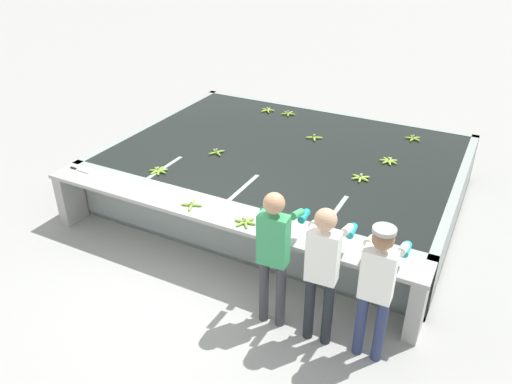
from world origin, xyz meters
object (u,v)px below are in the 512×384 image
worker_2 (378,281)px  banana_bunch_floating_4 (360,178)px  knife_0 (77,169)px  banana_bunch_floating_7 (288,114)px  banana_bunch_floating_6 (389,161)px  worker_0 (274,247)px  banana_bunch_floating_5 (413,138)px  banana_bunch_floating_2 (217,152)px  banana_bunch_ledge_0 (192,205)px  banana_bunch_floating_1 (314,138)px  banana_bunch_floating_0 (158,171)px  banana_bunch_ledge_1 (245,222)px  worker_1 (323,264)px  banana_bunch_floating_3 (267,110)px

worker_2 → banana_bunch_floating_4: 2.38m
banana_bunch_floating_4 → knife_0: 4.04m
banana_bunch_floating_4 → banana_bunch_floating_7: same height
banana_bunch_floating_6 → banana_bunch_floating_7: (-2.16, 1.15, 0.00)m
worker_0 → banana_bunch_floating_5: bearing=81.4°
banana_bunch_floating_2 → banana_bunch_ledge_0: (0.56, -1.51, 0.00)m
worker_2 → banana_bunch_floating_1: size_ratio=5.90×
banana_bunch_floating_0 → banana_bunch_floating_2: bearing=66.2°
worker_0 → banana_bunch_floating_2: size_ratio=6.59×
banana_bunch_floating_0 → banana_bunch_ledge_1: size_ratio=0.99×
worker_0 → banana_bunch_ledge_1: (-0.62, 0.48, -0.14)m
banana_bunch_floating_0 → worker_1: bearing=-21.2°
worker_1 → banana_bunch_floating_2: worker_1 is taller
banana_bunch_floating_7 → knife_0: banana_bunch_floating_7 is taller
banana_bunch_floating_3 → banana_bunch_floating_7: size_ratio=1.00×
banana_bunch_floating_0 → banana_bunch_floating_3: size_ratio=1.01×
worker_1 → worker_2: (0.55, 0.03, -0.03)m
banana_bunch_floating_0 → banana_bunch_floating_1: same height
banana_bunch_floating_0 → knife_0: 1.19m
worker_0 → banana_bunch_floating_1: (-0.84, 3.27, -0.14)m
banana_bunch_floating_4 → banana_bunch_floating_1: bearing=136.7°
worker_1 → banana_bunch_ledge_0: (-1.95, 0.54, -0.13)m
banana_bunch_floating_6 → knife_0: (-3.92, -2.33, -0.01)m
worker_0 → banana_bunch_ledge_1: 0.79m
banana_bunch_floating_1 → banana_bunch_ledge_0: banana_bunch_ledge_0 is taller
banana_bunch_floating_0 → banana_bunch_floating_3: 2.99m
banana_bunch_floating_6 → banana_bunch_ledge_0: bearing=-127.6°
banana_bunch_ledge_1 → banana_bunch_floating_7: bearing=106.5°
banana_bunch_floating_4 → worker_2: bearing=-69.2°
banana_bunch_floating_4 → banana_bunch_floating_5: 1.79m
worker_0 → worker_1: worker_0 is taller
banana_bunch_floating_6 → banana_bunch_floating_7: same height
worker_2 → banana_bunch_floating_0: worker_2 is taller
banana_bunch_floating_6 → banana_bunch_ledge_0: (-1.87, -2.43, 0.00)m
banana_bunch_floating_3 → banana_bunch_floating_6: bearing=-23.8°
banana_bunch_floating_0 → banana_bunch_floating_7: size_ratio=1.01×
banana_bunch_floating_3 → banana_bunch_floating_4: same height
worker_2 → banana_bunch_floating_1: worker_2 is taller
banana_bunch_floating_3 → banana_bunch_floating_6: 2.82m
banana_bunch_floating_3 → banana_bunch_floating_5: bearing=-2.1°
banana_bunch_floating_1 → worker_0: bearing=-75.5°
banana_bunch_ledge_0 → banana_bunch_floating_0: bearing=148.6°
worker_1 → banana_bunch_ledge_1: 1.28m
banana_bunch_floating_6 → worker_0: bearing=-99.0°
worker_2 → banana_bunch_ledge_0: bearing=168.4°
banana_bunch_floating_5 → banana_bunch_floating_6: same height
worker_1 → banana_bunch_floating_0: (-2.92, 1.13, -0.13)m
worker_2 → banana_bunch_floating_1: 3.80m
banana_bunch_floating_7 → banana_bunch_floating_6: bearing=-28.1°
banana_bunch_floating_6 → banana_bunch_floating_7: size_ratio=1.01×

